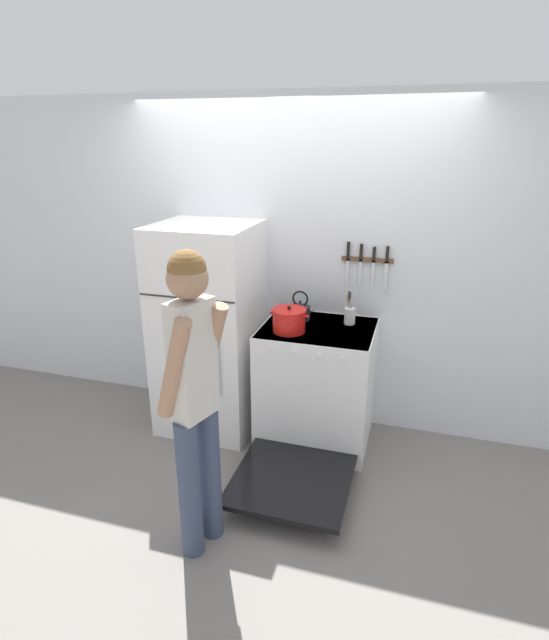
{
  "coord_description": "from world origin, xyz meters",
  "views": [
    {
      "loc": [
        0.97,
        -3.67,
        2.23
      ],
      "look_at": [
        0.01,
        -0.49,
        1.01
      ],
      "focal_mm": 28.0,
      "sensor_mm": 36.0,
      "label": 1
    }
  ],
  "objects_px": {
    "refrigerator": "(209,329)",
    "person": "(194,391)",
    "utensil_jar": "(350,315)",
    "stove_range": "(315,387)",
    "dutch_oven_pot": "(289,320)",
    "tea_kettle": "(300,310)"
  },
  "relations": [
    {
      "from": "dutch_oven_pot",
      "to": "tea_kettle",
      "type": "height_order",
      "value": "tea_kettle"
    },
    {
      "from": "dutch_oven_pot",
      "to": "person",
      "type": "height_order",
      "value": "person"
    },
    {
      "from": "person",
      "to": "dutch_oven_pot",
      "type": "bearing_deg",
      "value": 6.85
    },
    {
      "from": "refrigerator",
      "to": "dutch_oven_pot",
      "type": "relative_size",
      "value": 5.76
    },
    {
      "from": "stove_range",
      "to": "dutch_oven_pot",
      "type": "distance_m",
      "value": 0.59
    },
    {
      "from": "refrigerator",
      "to": "person",
      "type": "xyz_separation_m",
      "value": [
        0.48,
        -1.24,
        0.17
      ]
    },
    {
      "from": "utensil_jar",
      "to": "person",
      "type": "distance_m",
      "value": 1.52
    },
    {
      "from": "dutch_oven_pot",
      "to": "tea_kettle",
      "type": "distance_m",
      "value": 0.27
    },
    {
      "from": "tea_kettle",
      "to": "person",
      "type": "relative_size",
      "value": 0.13
    },
    {
      "from": "refrigerator",
      "to": "person",
      "type": "relative_size",
      "value": 0.94
    },
    {
      "from": "tea_kettle",
      "to": "utensil_jar",
      "type": "distance_m",
      "value": 0.37
    },
    {
      "from": "refrigerator",
      "to": "utensil_jar",
      "type": "bearing_deg",
      "value": 8.01
    },
    {
      "from": "stove_range",
      "to": "dutch_oven_pot",
      "type": "height_order",
      "value": "dutch_oven_pot"
    },
    {
      "from": "tea_kettle",
      "to": "refrigerator",
      "type": "bearing_deg",
      "value": -168.4
    },
    {
      "from": "dutch_oven_pot",
      "to": "utensil_jar",
      "type": "relative_size",
      "value": 1.14
    },
    {
      "from": "tea_kettle",
      "to": "stove_range",
      "type": "bearing_deg",
      "value": -45.73
    },
    {
      "from": "tea_kettle",
      "to": "utensil_jar",
      "type": "relative_size",
      "value": 0.9
    },
    {
      "from": "dutch_oven_pot",
      "to": "person",
      "type": "xyz_separation_m",
      "value": [
        -0.21,
        -1.12,
        -0.02
      ]
    },
    {
      "from": "tea_kettle",
      "to": "dutch_oven_pot",
      "type": "bearing_deg",
      "value": -93.0
    },
    {
      "from": "utensil_jar",
      "to": "person",
      "type": "height_order",
      "value": "person"
    },
    {
      "from": "utensil_jar",
      "to": "stove_range",
      "type": "bearing_deg",
      "value": -138.29
    },
    {
      "from": "dutch_oven_pot",
      "to": "tea_kettle",
      "type": "xyz_separation_m",
      "value": [
        0.01,
        0.27,
        -0.02
      ]
    }
  ]
}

